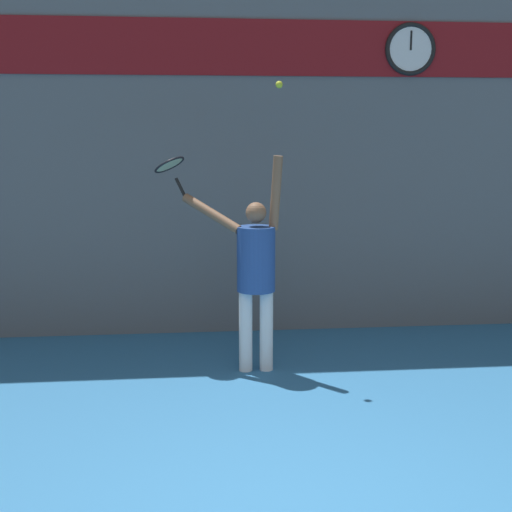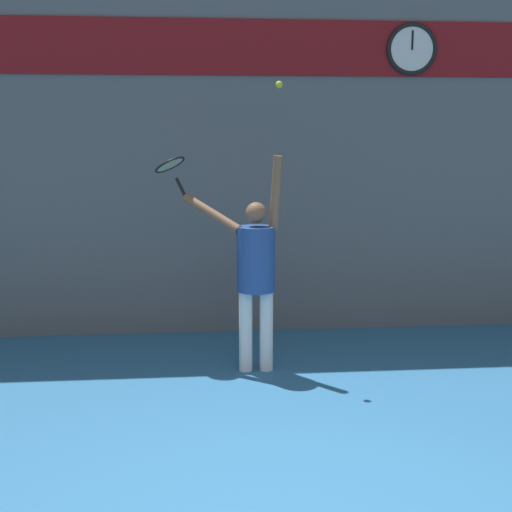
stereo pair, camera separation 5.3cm
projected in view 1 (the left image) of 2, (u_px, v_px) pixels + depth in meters
name	position (u px, v px, depth m)	size (l,w,h in m)	color
back_wall	(240.00, 114.00, 7.96)	(18.00, 0.10, 5.00)	slate
sponsor_banner	(240.00, 47.00, 7.78)	(7.23, 0.02, 0.60)	maroon
scoreboard_clock	(410.00, 49.00, 7.95)	(0.58, 0.05, 0.58)	white
tennis_player	(255.00, 267.00, 6.80)	(0.97, 0.63, 2.08)	white
tennis_racket	(170.00, 167.00, 7.04)	(0.42, 0.43, 0.41)	black
tennis_ball	(279.00, 85.00, 6.46)	(0.07, 0.07, 0.07)	#CCDB2D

